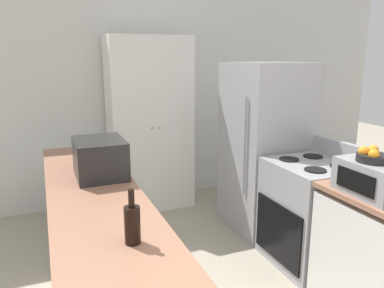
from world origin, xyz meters
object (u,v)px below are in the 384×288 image
(pantry_cabinet, at_px, (150,124))
(fruit_bowl, at_px, (372,156))
(microwave, at_px, (100,158))
(refrigerator, at_px, (265,147))
(stove, at_px, (310,213))
(wine_bottle, at_px, (132,223))
(toaster_oven, at_px, (373,179))

(pantry_cabinet, bearing_deg, fruit_bowl, -73.04)
(microwave, bearing_deg, refrigerator, 14.79)
(stove, height_order, microwave, microwave)
(pantry_cabinet, distance_m, wine_bottle, 2.69)
(stove, distance_m, refrigerator, 0.89)
(pantry_cabinet, relative_size, stove, 1.88)
(refrigerator, distance_m, toaster_oven, 1.54)
(refrigerator, height_order, wine_bottle, refrigerator)
(stove, relative_size, fruit_bowl, 5.27)
(pantry_cabinet, height_order, stove, pantry_cabinet)
(pantry_cabinet, bearing_deg, refrigerator, -46.21)
(stove, distance_m, fruit_bowl, 1.01)
(microwave, distance_m, fruit_bowl, 1.87)
(toaster_oven, bearing_deg, stove, 78.65)
(fruit_bowl, bearing_deg, refrigerator, 82.81)
(fruit_bowl, bearing_deg, pantry_cabinet, 106.96)
(wine_bottle, bearing_deg, refrigerator, 41.81)
(wine_bottle, height_order, toaster_oven, wine_bottle)
(pantry_cabinet, height_order, microwave, pantry_cabinet)
(toaster_oven, bearing_deg, microwave, 145.87)
(refrigerator, bearing_deg, fruit_bowl, -97.19)
(pantry_cabinet, xyz_separation_m, wine_bottle, (-0.81, -2.56, 0.00))
(microwave, height_order, wine_bottle, microwave)
(fruit_bowl, bearing_deg, wine_bottle, -177.54)
(pantry_cabinet, relative_size, toaster_oven, 4.64)
(refrigerator, bearing_deg, wine_bottle, -138.19)
(stove, height_order, toaster_oven, toaster_oven)
(stove, relative_size, refrigerator, 0.62)
(toaster_oven, bearing_deg, refrigerator, 83.37)
(toaster_oven, bearing_deg, wine_bottle, -178.08)
(pantry_cabinet, height_order, wine_bottle, pantry_cabinet)
(pantry_cabinet, xyz_separation_m, microwave, (-0.79, -1.45, 0.04))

